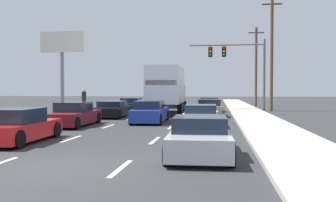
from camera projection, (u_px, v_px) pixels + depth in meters
The scene contains 19 objects.
ground_plane at pixel (173, 111), 33.83m from camera, with size 140.00×140.00×0.00m, color #333335.
sidewalk_right at pixel (250, 114), 27.98m from camera, with size 2.87×80.00×0.14m, color #B2AFA8.
sidewalk_left at pixel (86, 113), 29.78m from camera, with size 2.87×80.00×0.14m, color #B2AFA8.
lane_markings at pixel (170, 112), 31.54m from camera, with size 3.54×57.00×0.01m.
car_navy at pixel (131, 105), 32.17m from camera, with size 2.00×4.21×1.25m.
car_black at pixel (112, 110), 25.67m from camera, with size 2.16×4.61×1.16m.
car_maroon at pixel (74, 115), 19.58m from camera, with size 1.91×4.61×1.30m.
car_red at pixel (17, 127), 13.46m from camera, with size 2.00×4.13×1.28m.
box_truck at pixel (168, 88), 28.90m from camera, with size 2.80×9.21×3.70m.
car_blue at pixel (150, 112), 21.61m from camera, with size 1.91×4.61×1.32m.
car_orange at pixel (209, 105), 32.68m from camera, with size 2.05×4.51×1.27m.
car_tan at pixel (209, 108), 26.46m from camera, with size 1.95×4.17×1.28m.
car_white at pixel (201, 117), 18.88m from camera, with size 1.96×4.58×1.19m.
car_silver at pixel (200, 138), 10.69m from camera, with size 1.95×4.12×1.19m.
traffic_signal_mast at pixel (233, 58), 34.51m from camera, with size 7.23×0.69×6.79m.
utility_pole_mid at pixel (272, 53), 32.86m from camera, with size 1.80×0.28×10.37m.
utility_pole_far at pixel (256, 66), 41.82m from camera, with size 1.80×0.28×9.19m.
roadside_billboard at pixel (62, 54), 33.75m from camera, with size 4.24×0.36×7.44m.
pedestrian_near_corner at pixel (84, 100), 30.41m from camera, with size 0.38×0.38×1.90m.
Camera 1 is at (4.09, -8.54, 1.98)m, focal length 38.44 mm.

